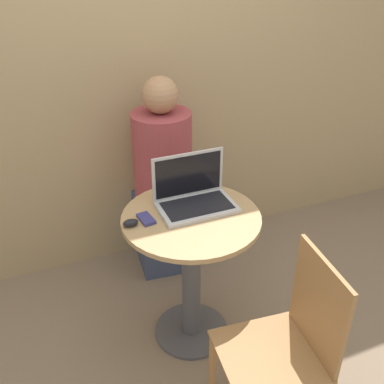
{
  "coord_description": "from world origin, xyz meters",
  "views": [
    {
      "loc": [
        -0.68,
        -1.66,
        1.94
      ],
      "look_at": [
        0.02,
        0.05,
        0.87
      ],
      "focal_mm": 42.0,
      "sensor_mm": 36.0,
      "label": 1
    }
  ],
  "objects_px": {
    "chair_empty": "(285,350)",
    "person_seated": "(162,192)",
    "cell_phone": "(146,219)",
    "laptop": "(194,196)"
  },
  "relations": [
    {
      "from": "cell_phone",
      "to": "person_seated",
      "type": "height_order",
      "value": "person_seated"
    },
    {
      "from": "chair_empty",
      "to": "cell_phone",
      "type": "bearing_deg",
      "value": 118.26
    },
    {
      "from": "laptop",
      "to": "cell_phone",
      "type": "distance_m",
      "value": 0.27
    },
    {
      "from": "cell_phone",
      "to": "person_seated",
      "type": "xyz_separation_m",
      "value": [
        0.28,
        0.62,
        -0.24
      ]
    },
    {
      "from": "chair_empty",
      "to": "person_seated",
      "type": "height_order",
      "value": "person_seated"
    },
    {
      "from": "person_seated",
      "to": "laptop",
      "type": "bearing_deg",
      "value": -92.27
    },
    {
      "from": "person_seated",
      "to": "cell_phone",
      "type": "bearing_deg",
      "value": -114.61
    },
    {
      "from": "laptop",
      "to": "cell_phone",
      "type": "xyz_separation_m",
      "value": [
        -0.26,
        -0.04,
        -0.05
      ]
    },
    {
      "from": "chair_empty",
      "to": "person_seated",
      "type": "distance_m",
      "value": 1.3
    },
    {
      "from": "laptop",
      "to": "chair_empty",
      "type": "height_order",
      "value": "laptop"
    }
  ]
}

